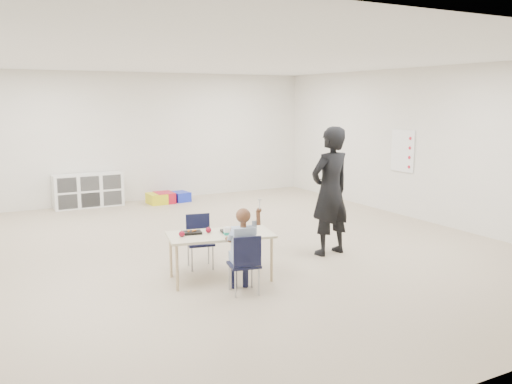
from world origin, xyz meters
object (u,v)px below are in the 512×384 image
table (221,256)px  adult (330,191)px  child (244,246)px  chair_near (244,263)px  cubby_shelf (88,190)px

table → adult: 1.99m
table → child: bearing=-74.5°
child → table: bearing=105.5°
table → chair_near: chair_near is taller
child → cubby_shelf: bearing=106.5°
table → cubby_shelf: (-0.49, 5.52, 0.05)m
table → chair_near: (0.04, -0.56, 0.05)m
table → adult: (1.86, 0.29, 0.63)m
child → adult: (1.82, 0.85, 0.37)m
table → chair_near: bearing=-74.5°
child → cubby_shelf: size_ratio=0.79×
table → child: size_ratio=1.25×
child → adult: size_ratio=0.60×
table → adult: bearing=20.2°
child → adult: bearing=36.4°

